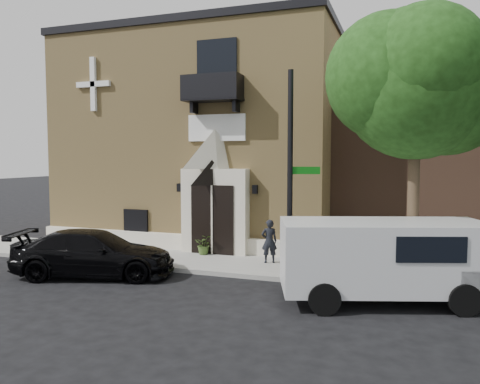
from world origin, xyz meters
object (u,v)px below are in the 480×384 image
(street_sign, at_px, (291,173))
(fire_hydrant, at_px, (380,270))
(black_sedan, at_px, (94,253))
(dumpster, at_px, (389,262))
(pedestrian_near, at_px, (269,241))
(cargo_van, at_px, (391,258))

(street_sign, distance_m, fire_hydrant, 3.88)
(black_sedan, distance_m, fire_hydrant, 8.83)
(fire_hydrant, height_order, dumpster, dumpster)
(dumpster, relative_size, pedestrian_near, 1.29)
(black_sedan, bearing_deg, dumpster, -95.37)
(street_sign, bearing_deg, pedestrian_near, 111.11)
(black_sedan, bearing_deg, cargo_van, -105.47)
(street_sign, relative_size, fire_hydrant, 8.01)
(street_sign, bearing_deg, fire_hydrant, -19.65)
(black_sedan, xyz_separation_m, pedestrian_near, (4.93, 3.03, 0.17))
(pedestrian_near, bearing_deg, fire_hydrant, 133.83)
(cargo_van, distance_m, street_sign, 3.94)
(black_sedan, height_order, cargo_van, cargo_van)
(fire_hydrant, distance_m, pedestrian_near, 4.05)
(cargo_van, xyz_separation_m, fire_hydrant, (-0.30, 1.29, -0.66))
(black_sedan, xyz_separation_m, fire_hydrant, (8.69, 1.55, -0.20))
(pedestrian_near, bearing_deg, black_sedan, 7.00)
(cargo_van, xyz_separation_m, dumpster, (-0.07, 1.60, -0.45))
(cargo_van, height_order, street_sign, street_sign)
(black_sedan, xyz_separation_m, dumpster, (8.92, 1.86, 0.00))
(cargo_van, xyz_separation_m, pedestrian_near, (-4.05, 2.77, -0.29))
(black_sedan, relative_size, dumpster, 2.61)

